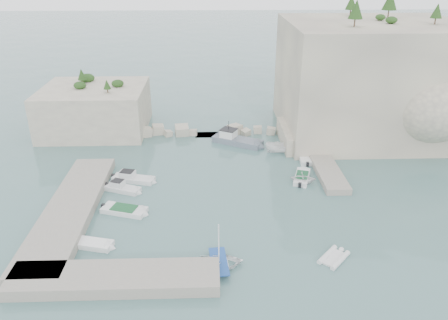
{
  "coord_description": "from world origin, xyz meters",
  "views": [
    {
      "loc": [
        -1.61,
        -42.38,
        25.59
      ],
      "look_at": [
        0.0,
        6.0,
        3.0
      ],
      "focal_mm": 35.0,
      "sensor_mm": 36.0,
      "label": 1
    }
  ],
  "objects_px": {
    "motorboat_c": "(124,212)",
    "rowboat": "(219,266)",
    "inflatable_dinghy": "(334,259)",
    "work_boat": "(237,144)",
    "tender_east_d": "(282,152)",
    "tender_east_c": "(305,159)",
    "motorboat_a": "(134,181)",
    "tender_east_b": "(302,179)",
    "motorboat_b": "(123,191)",
    "tender_east_a": "(303,183)",
    "motorboat_e": "(95,247)"
  },
  "relations": [
    {
      "from": "rowboat",
      "to": "inflatable_dinghy",
      "type": "distance_m",
      "value": 10.74
    },
    {
      "from": "motorboat_c",
      "to": "tender_east_d",
      "type": "distance_m",
      "value": 25.23
    },
    {
      "from": "motorboat_a",
      "to": "tender_east_d",
      "type": "bearing_deg",
      "value": 36.89
    },
    {
      "from": "motorboat_c",
      "to": "motorboat_a",
      "type": "relative_size",
      "value": 0.93
    },
    {
      "from": "motorboat_c",
      "to": "tender_east_c",
      "type": "xyz_separation_m",
      "value": [
        22.73,
        13.25,
        0.0
      ]
    },
    {
      "from": "motorboat_c",
      "to": "work_boat",
      "type": "xyz_separation_m",
      "value": [
        13.68,
        19.03,
        0.0
      ]
    },
    {
      "from": "tender_east_d",
      "to": "motorboat_b",
      "type": "bearing_deg",
      "value": 120.39
    },
    {
      "from": "motorboat_e",
      "to": "tender_east_b",
      "type": "height_order",
      "value": "same"
    },
    {
      "from": "inflatable_dinghy",
      "to": "work_boat",
      "type": "distance_m",
      "value": 28.9
    },
    {
      "from": "inflatable_dinghy",
      "to": "tender_east_c",
      "type": "height_order",
      "value": "tender_east_c"
    },
    {
      "from": "tender_east_b",
      "to": "inflatable_dinghy",
      "type": "bearing_deg",
      "value": -163.21
    },
    {
      "from": "inflatable_dinghy",
      "to": "tender_east_d",
      "type": "relative_size",
      "value": 0.73
    },
    {
      "from": "rowboat",
      "to": "work_boat",
      "type": "height_order",
      "value": "work_boat"
    },
    {
      "from": "tender_east_d",
      "to": "tender_east_b",
      "type": "bearing_deg",
      "value": -168.05
    },
    {
      "from": "inflatable_dinghy",
      "to": "tender_east_a",
      "type": "xyz_separation_m",
      "value": [
        0.07,
        15.05,
        0.0
      ]
    },
    {
      "from": "motorboat_c",
      "to": "tender_east_d",
      "type": "xyz_separation_m",
      "value": [
        19.85,
        15.58,
        0.0
      ]
    },
    {
      "from": "tender_east_b",
      "to": "work_boat",
      "type": "bearing_deg",
      "value": 49.7
    },
    {
      "from": "tender_east_a",
      "to": "rowboat",
      "type": "bearing_deg",
      "value": 155.44
    },
    {
      "from": "motorboat_c",
      "to": "inflatable_dinghy",
      "type": "height_order",
      "value": "motorboat_c"
    },
    {
      "from": "tender_east_a",
      "to": "tender_east_d",
      "type": "height_order",
      "value": "tender_east_d"
    },
    {
      "from": "tender_east_c",
      "to": "motorboat_a",
      "type": "bearing_deg",
      "value": 107.67
    },
    {
      "from": "motorboat_a",
      "to": "tender_east_c",
      "type": "bearing_deg",
      "value": 28.98
    },
    {
      "from": "motorboat_c",
      "to": "rowboat",
      "type": "bearing_deg",
      "value": -25.95
    },
    {
      "from": "tender_east_a",
      "to": "work_boat",
      "type": "bearing_deg",
      "value": 39.53
    },
    {
      "from": "motorboat_a",
      "to": "inflatable_dinghy",
      "type": "relative_size",
      "value": 1.68
    },
    {
      "from": "motorboat_c",
      "to": "tender_east_c",
      "type": "bearing_deg",
      "value": 47.41
    },
    {
      "from": "rowboat",
      "to": "work_boat",
      "type": "distance_m",
      "value": 28.81
    },
    {
      "from": "inflatable_dinghy",
      "to": "tender_east_b",
      "type": "relative_size",
      "value": 0.7
    },
    {
      "from": "motorboat_c",
      "to": "rowboat",
      "type": "xyz_separation_m",
      "value": [
        10.22,
        -9.57,
        0.0
      ]
    },
    {
      "from": "motorboat_c",
      "to": "rowboat",
      "type": "distance_m",
      "value": 14.0
    },
    {
      "from": "motorboat_b",
      "to": "work_boat",
      "type": "relative_size",
      "value": 0.57
    },
    {
      "from": "motorboat_c",
      "to": "tender_east_c",
      "type": "relative_size",
      "value": 1.04
    },
    {
      "from": "motorboat_b",
      "to": "tender_east_d",
      "type": "distance_m",
      "value": 23.45
    },
    {
      "from": "motorboat_b",
      "to": "rowboat",
      "type": "height_order",
      "value": "motorboat_b"
    },
    {
      "from": "motorboat_a",
      "to": "inflatable_dinghy",
      "type": "height_order",
      "value": "motorboat_a"
    },
    {
      "from": "tender_east_a",
      "to": "motorboat_a",
      "type": "bearing_deg",
      "value": 96.42
    },
    {
      "from": "rowboat",
      "to": "work_boat",
      "type": "xyz_separation_m",
      "value": [
        3.46,
        28.6,
        0.0
      ]
    },
    {
      "from": "motorboat_b",
      "to": "work_boat",
      "type": "distance_m",
      "value": 20.4
    },
    {
      "from": "motorboat_c",
      "to": "tender_east_a",
      "type": "relative_size",
      "value": 1.7
    },
    {
      "from": "tender_east_d",
      "to": "work_boat",
      "type": "relative_size",
      "value": 0.57
    },
    {
      "from": "inflatable_dinghy",
      "to": "work_boat",
      "type": "relative_size",
      "value": 0.41
    },
    {
      "from": "motorboat_b",
      "to": "tender_east_a",
      "type": "distance_m",
      "value": 22.06
    },
    {
      "from": "motorboat_c",
      "to": "motorboat_b",
      "type": "bearing_deg",
      "value": 118.92
    },
    {
      "from": "motorboat_a",
      "to": "tender_east_c",
      "type": "height_order",
      "value": "motorboat_a"
    },
    {
      "from": "tender_east_c",
      "to": "tender_east_d",
      "type": "relative_size",
      "value": 1.1
    },
    {
      "from": "rowboat",
      "to": "tender_east_b",
      "type": "height_order",
      "value": "rowboat"
    },
    {
      "from": "motorboat_c",
      "to": "tender_east_a",
      "type": "distance_m",
      "value": 21.88
    },
    {
      "from": "tender_east_a",
      "to": "tender_east_b",
      "type": "bearing_deg",
      "value": 3.82
    },
    {
      "from": "motorboat_c",
      "to": "motorboat_e",
      "type": "height_order",
      "value": "same"
    },
    {
      "from": "motorboat_b",
      "to": "rowboat",
      "type": "xyz_separation_m",
      "value": [
        11.24,
        -14.45,
        0.0
      ]
    }
  ]
}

